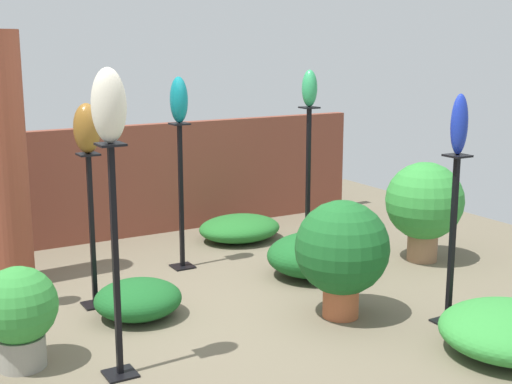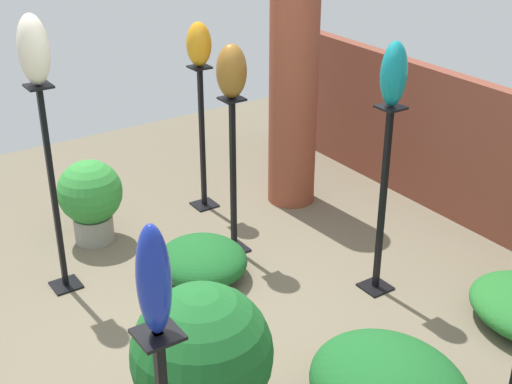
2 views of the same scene
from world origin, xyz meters
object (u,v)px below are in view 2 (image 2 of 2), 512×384
object	(u,v)px
brick_pillar	(294,81)
pedestal_teal	(382,209)
potted_plant_near_pillar	(90,197)
art_vase_cobalt	(154,280)
pedestal_bronze	(233,184)
art_vase_ivory	(34,50)
pedestal_amber	(202,145)
art_vase_teal	(394,74)
art_vase_bronze	(231,71)
art_vase_amber	(199,44)
potted_plant_back_center	(202,357)
pedestal_ivory	(54,199)

from	to	relation	value
brick_pillar	pedestal_teal	xyz separation A→B (m)	(1.51, -0.35, -0.47)
pedestal_teal	potted_plant_near_pillar	bearing A→B (deg)	-141.82
brick_pillar	art_vase_cobalt	distance (m)	3.78
pedestal_bronze	art_vase_ivory	size ratio (longest dim) A/B	2.77
pedestal_amber	art_vase_teal	xyz separation A→B (m)	(1.83, 0.36, 1.01)
brick_pillar	art_vase_bronze	distance (m)	1.08
art_vase_teal	potted_plant_near_pillar	size ratio (longest dim) A/B	0.61
art_vase_bronze	art_vase_amber	xyz separation A→B (m)	(-0.80, 0.19, -0.00)
art_vase_amber	potted_plant_back_center	distance (m)	2.90
potted_plant_back_center	potted_plant_near_pillar	bearing A→B (deg)	171.77
brick_pillar	pedestal_ivory	xyz separation A→B (m)	(0.24, -2.20, -0.40)
pedestal_ivory	potted_plant_back_center	world-z (taller)	pedestal_ivory
art_vase_amber	potted_plant_back_center	size ratio (longest dim) A/B	0.39
brick_pillar	art_vase_teal	distance (m)	1.62
art_vase_bronze	potted_plant_back_center	distance (m)	2.18
art_vase_ivory	art_vase_amber	bearing A→B (deg)	110.54
art_vase_cobalt	art_vase_bronze	bearing A→B (deg)	142.41
art_vase_teal	brick_pillar	bearing A→B (deg)	166.82
pedestal_bronze	art_vase_teal	xyz separation A→B (m)	(1.03, 0.56, 1.01)
art_vase_cobalt	art_vase_ivory	distance (m)	2.51
brick_pillar	art_vase_ivory	xyz separation A→B (m)	(0.24, -2.20, 0.63)
brick_pillar	art_vase_amber	size ratio (longest dim) A/B	6.13
brick_pillar	pedestal_teal	size ratio (longest dim) A/B	1.60
art_vase_teal	potted_plant_near_pillar	bearing A→B (deg)	-141.82
pedestal_teal	pedestal_ivory	xyz separation A→B (m)	(-1.27, -1.84, 0.06)
brick_pillar	potted_plant_near_pillar	size ratio (longest dim) A/B	3.22
pedestal_amber	pedestal_bronze	bearing A→B (deg)	-13.63
art_vase_teal	potted_plant_back_center	bearing A→B (deg)	-72.19
pedestal_bronze	pedestal_amber	size ratio (longest dim) A/B	0.99
pedestal_ivory	potted_plant_near_pillar	size ratio (longest dim) A/B	2.20
pedestal_amber	pedestal_ivory	distance (m)	1.59
pedestal_teal	art_vase_bronze	distance (m)	1.42
pedestal_bronze	potted_plant_back_center	size ratio (longest dim) A/B	1.35
pedestal_ivory	art_vase_cobalt	bearing A→B (deg)	-9.67
pedestal_amber	potted_plant_back_center	size ratio (longest dim) A/B	1.37
art_vase_bronze	art_vase_cobalt	distance (m)	2.80
pedestal_bronze	pedestal_ivory	bearing A→B (deg)	-100.72
pedestal_teal	potted_plant_back_center	distance (m)	1.84
pedestal_teal	pedestal_ivory	size ratio (longest dim) A/B	0.91
art_vase_teal	art_vase_amber	bearing A→B (deg)	-168.76
art_vase_ivory	brick_pillar	bearing A→B (deg)	96.12
art_vase_teal	art_vase_ivory	distance (m)	2.24
art_vase_ivory	pedestal_ivory	bearing A→B (deg)	0.00
pedestal_ivory	potted_plant_near_pillar	bearing A→B (deg)	139.88
art_vase_cobalt	potted_plant_back_center	bearing A→B (deg)	140.63
art_vase_bronze	potted_plant_back_center	bearing A→B (deg)	-36.86
pedestal_bronze	art_vase_bronze	size ratio (longest dim) A/B	3.20
potted_plant_near_pillar	potted_plant_back_center	distance (m)	2.38
potted_plant_near_pillar	potted_plant_back_center	size ratio (longest dim) A/B	0.74
pedestal_teal	art_vase_amber	size ratio (longest dim) A/B	3.82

